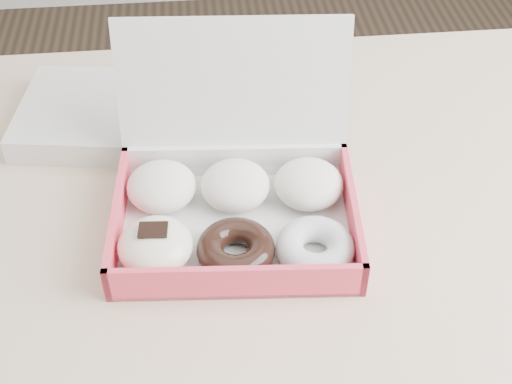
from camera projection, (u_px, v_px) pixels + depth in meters
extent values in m
cube|color=#D0AD88|center=(222.00, 207.00, 1.00)|extent=(1.20, 0.80, 0.04)
cylinder|color=#D0AD88|center=(469.00, 202.00, 1.55)|extent=(0.05, 0.05, 0.71)
cube|color=silver|center=(236.00, 229.00, 0.94)|extent=(0.33, 0.25, 0.01)
cube|color=#F34055|center=(236.00, 283.00, 0.84)|extent=(0.31, 0.03, 0.05)
cube|color=silver|center=(235.00, 162.00, 1.00)|extent=(0.31, 0.03, 0.05)
cube|color=#F34055|center=(118.00, 219.00, 0.92)|extent=(0.03, 0.23, 0.05)
cube|color=#F34055|center=(352.00, 215.00, 0.92)|extent=(0.03, 0.23, 0.05)
cube|color=silver|center=(234.00, 101.00, 0.96)|extent=(0.32, 0.08, 0.22)
ellipsoid|color=white|center=(162.00, 186.00, 0.95)|extent=(0.10, 0.10, 0.05)
ellipsoid|color=white|center=(235.00, 185.00, 0.95)|extent=(0.10, 0.10, 0.05)
ellipsoid|color=white|center=(309.00, 184.00, 0.96)|extent=(0.10, 0.10, 0.05)
ellipsoid|color=#FAE7C5|center=(155.00, 246.00, 0.87)|extent=(0.10, 0.10, 0.05)
cube|color=black|center=(153.00, 230.00, 0.85)|extent=(0.04, 0.03, 0.00)
torus|color=black|center=(236.00, 249.00, 0.88)|extent=(0.11, 0.11, 0.03)
torus|color=white|center=(315.00, 248.00, 0.88)|extent=(0.11, 0.11, 0.03)
cube|color=white|center=(105.00, 115.00, 1.09)|extent=(0.28, 0.24, 0.04)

